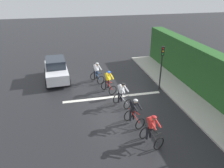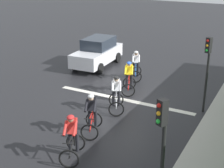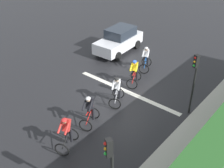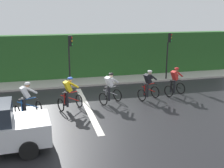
{
  "view_description": "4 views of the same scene",
  "coord_description": "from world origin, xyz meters",
  "px_view_note": "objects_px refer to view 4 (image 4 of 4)",
  "views": [
    {
      "loc": [
        3.24,
        13.54,
        7.48
      ],
      "look_at": [
        0.02,
        -0.48,
        0.9
      ],
      "focal_mm": 36.29,
      "sensor_mm": 36.0,
      "label": 1
    },
    {
      "loc": [
        -6.29,
        12.72,
        6.26
      ],
      "look_at": [
        -0.02,
        0.95,
        1.19
      ],
      "focal_mm": 52.42,
      "sensor_mm": 36.0,
      "label": 2
    },
    {
      "loc": [
        -8.06,
        10.84,
        8.94
      ],
      "look_at": [
        0.23,
        0.84,
        0.93
      ],
      "focal_mm": 45.01,
      "sensor_mm": 36.0,
      "label": 3
    },
    {
      "loc": [
        13.13,
        -2.28,
        4.75
      ],
      "look_at": [
        -0.48,
        1.22,
        1.0
      ],
      "focal_mm": 43.65,
      "sensor_mm": 36.0,
      "label": 4
    }
  ],
  "objects_px": {
    "cyclist_mid": "(110,89)",
    "cyclist_fourth": "(69,94)",
    "cyclist_second": "(148,86)",
    "cyclist_lead": "(175,82)",
    "traffic_light_near_crossing": "(70,54)",
    "cyclist_trailing": "(27,101)",
    "traffic_light_far_junction": "(168,49)"
  },
  "relations": [
    {
      "from": "cyclist_lead",
      "to": "cyclist_mid",
      "type": "xyz_separation_m",
      "value": [
        0.43,
        -3.98,
        0.0
      ]
    },
    {
      "from": "cyclist_lead",
      "to": "cyclist_trailing",
      "type": "xyz_separation_m",
      "value": [
        1.37,
        -8.15,
        0.0
      ]
    },
    {
      "from": "cyclist_lead",
      "to": "traffic_light_near_crossing",
      "type": "xyz_separation_m",
      "value": [
        -2.96,
        -5.68,
        1.43
      ]
    },
    {
      "from": "cyclist_lead",
      "to": "cyclist_fourth",
      "type": "xyz_separation_m",
      "value": [
        0.85,
        -6.17,
        0.0
      ]
    },
    {
      "from": "traffic_light_near_crossing",
      "to": "traffic_light_far_junction",
      "type": "relative_size",
      "value": 1.0
    },
    {
      "from": "cyclist_second",
      "to": "cyclist_fourth",
      "type": "height_order",
      "value": "same"
    },
    {
      "from": "cyclist_mid",
      "to": "cyclist_fourth",
      "type": "relative_size",
      "value": 1.0
    },
    {
      "from": "cyclist_fourth",
      "to": "cyclist_second",
      "type": "bearing_deg",
      "value": 96.8
    },
    {
      "from": "cyclist_mid",
      "to": "traffic_light_near_crossing",
      "type": "bearing_deg",
      "value": -153.47
    },
    {
      "from": "cyclist_second",
      "to": "traffic_light_near_crossing",
      "type": "relative_size",
      "value": 0.5
    },
    {
      "from": "cyclist_second",
      "to": "traffic_light_near_crossing",
      "type": "height_order",
      "value": "traffic_light_near_crossing"
    },
    {
      "from": "cyclist_mid",
      "to": "cyclist_trailing",
      "type": "distance_m",
      "value": 4.27
    },
    {
      "from": "cyclist_second",
      "to": "cyclist_fourth",
      "type": "xyz_separation_m",
      "value": [
        0.52,
        -4.4,
        0.0
      ]
    },
    {
      "from": "cyclist_lead",
      "to": "cyclist_fourth",
      "type": "bearing_deg",
      "value": -82.16
    },
    {
      "from": "cyclist_mid",
      "to": "cyclist_fourth",
      "type": "distance_m",
      "value": 2.23
    },
    {
      "from": "cyclist_second",
      "to": "traffic_light_near_crossing",
      "type": "bearing_deg",
      "value": -130.09
    },
    {
      "from": "cyclist_fourth",
      "to": "traffic_light_near_crossing",
      "type": "relative_size",
      "value": 0.5
    },
    {
      "from": "cyclist_lead",
      "to": "traffic_light_near_crossing",
      "type": "height_order",
      "value": "traffic_light_near_crossing"
    },
    {
      "from": "cyclist_fourth",
      "to": "cyclist_trailing",
      "type": "xyz_separation_m",
      "value": [
        0.52,
        -1.98,
        0.0
      ]
    },
    {
      "from": "cyclist_mid",
      "to": "traffic_light_far_junction",
      "type": "bearing_deg",
      "value": 126.92
    },
    {
      "from": "cyclist_lead",
      "to": "cyclist_second",
      "type": "xyz_separation_m",
      "value": [
        0.33,
        -1.77,
        0.0
      ]
    },
    {
      "from": "cyclist_mid",
      "to": "traffic_light_far_junction",
      "type": "relative_size",
      "value": 0.5
    },
    {
      "from": "cyclist_trailing",
      "to": "traffic_light_far_junction",
      "type": "xyz_separation_m",
      "value": [
        -4.82,
        9.33,
        1.43
      ]
    },
    {
      "from": "cyclist_mid",
      "to": "cyclist_fourth",
      "type": "xyz_separation_m",
      "value": [
        0.42,
        -2.19,
        0.0
      ]
    },
    {
      "from": "traffic_light_far_junction",
      "to": "cyclist_fourth",
      "type": "bearing_deg",
      "value": -59.67
    },
    {
      "from": "cyclist_mid",
      "to": "traffic_light_near_crossing",
      "type": "height_order",
      "value": "traffic_light_near_crossing"
    },
    {
      "from": "cyclist_second",
      "to": "cyclist_trailing",
      "type": "distance_m",
      "value": 6.47
    },
    {
      "from": "cyclist_trailing",
      "to": "traffic_light_near_crossing",
      "type": "distance_m",
      "value": 5.19
    },
    {
      "from": "cyclist_mid",
      "to": "cyclist_second",
      "type": "bearing_deg",
      "value": 92.67
    },
    {
      "from": "cyclist_second",
      "to": "cyclist_trailing",
      "type": "height_order",
      "value": "same"
    },
    {
      "from": "cyclist_second",
      "to": "cyclist_lead",
      "type": "bearing_deg",
      "value": 100.4
    },
    {
      "from": "cyclist_trailing",
      "to": "traffic_light_near_crossing",
      "type": "bearing_deg",
      "value": 150.26
    }
  ]
}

